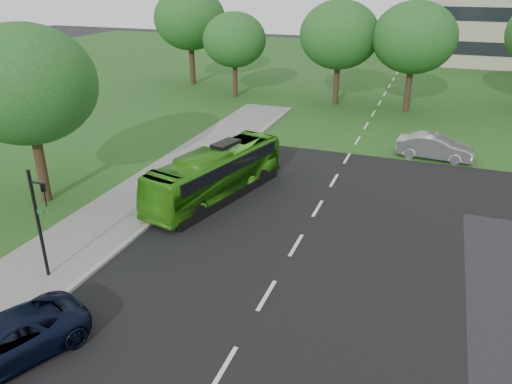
% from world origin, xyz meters
% --- Properties ---
extents(ground, '(160.00, 160.00, 0.00)m').
position_xyz_m(ground, '(0.00, 0.00, 0.00)').
color(ground, black).
rests_on(ground, ground).
extents(street_surfaces, '(120.00, 120.00, 0.15)m').
position_xyz_m(street_surfaces, '(-0.38, 22.75, 0.03)').
color(street_surfaces, black).
rests_on(street_surfaces, ground).
extents(tree_park_a, '(5.91, 5.91, 7.86)m').
position_xyz_m(tree_park_a, '(-13.52, 27.81, 5.33)').
color(tree_park_a, black).
rests_on(tree_park_a, ground).
extents(tree_park_b, '(6.90, 6.90, 9.05)m').
position_xyz_m(tree_park_b, '(-3.78, 28.11, 6.10)').
color(tree_park_b, black).
rests_on(tree_park_b, ground).
extents(tree_park_c, '(6.86, 6.86, 9.11)m').
position_xyz_m(tree_park_c, '(2.51, 27.65, 6.18)').
color(tree_park_c, black).
rests_on(tree_park_c, ground).
extents(tree_park_f, '(7.35, 7.35, 9.81)m').
position_xyz_m(tree_park_f, '(-20.10, 31.77, 6.67)').
color(tree_park_f, black).
rests_on(tree_park_f, ground).
extents(tree_side_near, '(6.80, 6.80, 9.03)m').
position_xyz_m(tree_side_near, '(-13.73, 2.06, 6.13)').
color(tree_side_near, black).
rests_on(tree_side_near, ground).
extents(bus, '(4.40, 9.69, 2.63)m').
position_xyz_m(bus, '(-5.50, 5.62, 1.31)').
color(bus, '#379416').
rests_on(bus, ground).
extents(sedan, '(4.87, 2.02, 1.57)m').
position_xyz_m(sedan, '(5.25, 15.97, 0.78)').
color(sedan, '#B7B8BD').
rests_on(sedan, ground).
extents(suv, '(4.18, 5.62, 1.42)m').
position_xyz_m(suv, '(-6.50, -8.00, 0.71)').
color(suv, black).
rests_on(suv, ground).
extents(traffic_light, '(0.74, 0.22, 4.57)m').
position_xyz_m(traffic_light, '(-8.35, -3.83, 2.69)').
color(traffic_light, black).
rests_on(traffic_light, ground).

